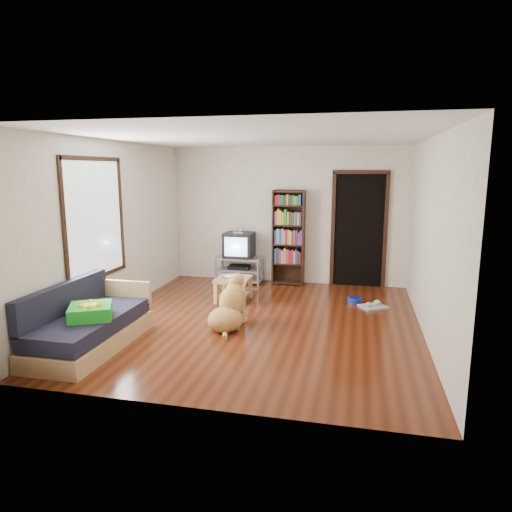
% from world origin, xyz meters
% --- Properties ---
extents(ground, '(5.00, 5.00, 0.00)m').
position_xyz_m(ground, '(0.00, 0.00, 0.00)').
color(ground, '#5A220F').
rests_on(ground, ground).
extents(ceiling, '(5.00, 5.00, 0.00)m').
position_xyz_m(ceiling, '(0.00, 0.00, 2.60)').
color(ceiling, white).
rests_on(ceiling, ground).
extents(wall_back, '(4.50, 0.00, 4.50)m').
position_xyz_m(wall_back, '(0.00, 2.50, 1.30)').
color(wall_back, silver).
rests_on(wall_back, ground).
extents(wall_front, '(4.50, 0.00, 4.50)m').
position_xyz_m(wall_front, '(0.00, -2.50, 1.30)').
color(wall_front, silver).
rests_on(wall_front, ground).
extents(wall_left, '(0.00, 5.00, 5.00)m').
position_xyz_m(wall_left, '(-2.25, 0.00, 1.30)').
color(wall_left, silver).
rests_on(wall_left, ground).
extents(wall_right, '(0.00, 5.00, 5.00)m').
position_xyz_m(wall_right, '(2.25, 0.00, 1.30)').
color(wall_right, silver).
rests_on(wall_right, ground).
extents(green_cushion, '(0.65, 0.65, 0.16)m').
position_xyz_m(green_cushion, '(-1.75, -1.49, 0.50)').
color(green_cushion, green).
rests_on(green_cushion, sofa).
extents(laptop, '(0.41, 0.36, 0.03)m').
position_xyz_m(laptop, '(-0.66, 0.94, 0.41)').
color(laptop, white).
rests_on(laptop, coffee_table).
extents(dog_bowl, '(0.22, 0.22, 0.08)m').
position_xyz_m(dog_bowl, '(1.33, 1.34, 0.04)').
color(dog_bowl, '#16259B').
rests_on(dog_bowl, ground).
extents(grey_rag, '(0.51, 0.48, 0.03)m').
position_xyz_m(grey_rag, '(1.63, 1.09, 0.01)').
color(grey_rag, '#9B9B9B').
rests_on(grey_rag, ground).
extents(window, '(0.03, 1.46, 1.70)m').
position_xyz_m(window, '(-2.23, -0.50, 1.50)').
color(window, white).
rests_on(window, wall_left).
extents(doorway, '(1.03, 0.05, 2.19)m').
position_xyz_m(doorway, '(1.35, 2.48, 1.12)').
color(doorway, black).
rests_on(doorway, wall_back).
extents(tv_stand, '(0.90, 0.45, 0.50)m').
position_xyz_m(tv_stand, '(-0.90, 2.25, 0.27)').
color(tv_stand, '#99999E').
rests_on(tv_stand, ground).
extents(crt_tv, '(0.55, 0.52, 0.58)m').
position_xyz_m(crt_tv, '(-0.90, 2.27, 0.74)').
color(crt_tv, black).
rests_on(crt_tv, tv_stand).
extents(bookshelf, '(0.60, 0.30, 1.80)m').
position_xyz_m(bookshelf, '(0.05, 2.34, 1.00)').
color(bookshelf, black).
rests_on(bookshelf, ground).
extents(sofa, '(0.80, 1.80, 0.80)m').
position_xyz_m(sofa, '(-1.87, -1.38, 0.26)').
color(sofa, tan).
rests_on(sofa, ground).
extents(coffee_table, '(0.55, 0.55, 0.40)m').
position_xyz_m(coffee_table, '(-0.66, 0.97, 0.28)').
color(coffee_table, tan).
rests_on(coffee_table, ground).
extents(dog, '(0.58, 0.93, 0.76)m').
position_xyz_m(dog, '(-0.36, -0.29, 0.28)').
color(dog, tan).
rests_on(dog, ground).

